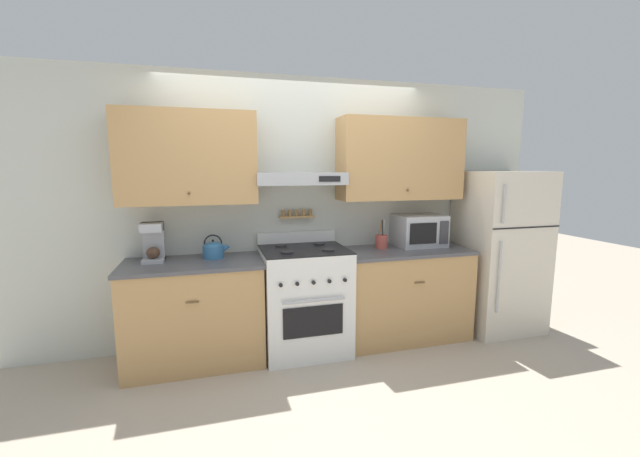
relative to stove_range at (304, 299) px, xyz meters
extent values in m
plane|color=#B2A38E|center=(0.00, -0.30, -0.49)|extent=(16.00, 16.00, 0.00)
cube|color=silver|center=(0.00, 0.37, 0.79)|extent=(5.20, 0.08, 2.55)
cube|color=tan|center=(-0.97, 0.17, 1.29)|extent=(1.14, 0.33, 0.79)
sphere|color=brown|center=(-0.97, -0.01, 0.99)|extent=(0.02, 0.02, 0.02)
cube|color=tan|center=(1.02, 0.17, 1.29)|extent=(1.25, 0.33, 0.79)
sphere|color=brown|center=(1.02, -0.01, 0.99)|extent=(0.02, 0.02, 0.02)
cube|color=#ADAFB5|center=(0.00, 0.15, 1.11)|extent=(0.82, 0.37, 0.11)
cube|color=black|center=(0.23, -0.04, 1.11)|extent=(0.20, 0.01, 0.05)
cube|color=tan|center=(0.00, 0.29, 0.74)|extent=(0.34, 0.07, 0.02)
cylinder|color=olive|center=(-0.14, 0.29, 0.78)|extent=(0.03, 0.03, 0.06)
cylinder|color=olive|center=(-0.07, 0.29, 0.78)|extent=(0.03, 0.03, 0.06)
cylinder|color=olive|center=(0.00, 0.29, 0.78)|extent=(0.03, 0.03, 0.06)
cylinder|color=olive|center=(0.07, 0.29, 0.78)|extent=(0.03, 0.03, 0.06)
cylinder|color=olive|center=(0.14, 0.29, 0.78)|extent=(0.03, 0.03, 0.06)
cube|color=tan|center=(-0.97, 0.03, -0.05)|extent=(1.14, 0.62, 0.87)
cube|color=#4C4C51|center=(-0.97, 0.03, 0.40)|extent=(1.16, 0.64, 0.03)
cylinder|color=brown|center=(-0.97, -0.29, 0.16)|extent=(0.10, 0.01, 0.01)
cube|color=tan|center=(1.02, 0.03, -0.05)|extent=(1.25, 0.62, 0.87)
cube|color=#4C4C51|center=(1.02, 0.03, 0.40)|extent=(1.27, 0.64, 0.03)
cylinder|color=brown|center=(1.02, -0.29, 0.16)|extent=(0.10, 0.01, 0.01)
cube|color=white|center=(0.00, 0.00, -0.01)|extent=(0.77, 0.65, 0.96)
cube|color=black|center=(0.00, -0.33, -0.09)|extent=(0.52, 0.01, 0.27)
cylinder|color=#ADAFB5|center=(0.00, -0.36, 0.10)|extent=(0.54, 0.02, 0.02)
cube|color=black|center=(0.00, 0.00, 0.47)|extent=(0.77, 0.65, 0.01)
cylinder|color=#232326|center=(-0.19, -0.16, 0.49)|extent=(0.11, 0.11, 0.02)
cylinder|color=#232326|center=(0.19, -0.16, 0.49)|extent=(0.11, 0.11, 0.02)
cylinder|color=#232326|center=(-0.19, 0.16, 0.49)|extent=(0.11, 0.11, 0.02)
cylinder|color=#232326|center=(0.19, 0.16, 0.49)|extent=(0.11, 0.11, 0.02)
cylinder|color=black|center=(-0.28, -0.34, 0.26)|extent=(0.03, 0.02, 0.03)
cylinder|color=black|center=(-0.14, -0.34, 0.26)|extent=(0.03, 0.02, 0.03)
cylinder|color=black|center=(0.00, -0.34, 0.26)|extent=(0.03, 0.02, 0.03)
cylinder|color=black|center=(0.14, -0.34, 0.26)|extent=(0.03, 0.02, 0.03)
cylinder|color=black|center=(0.28, -0.34, 0.26)|extent=(0.03, 0.02, 0.03)
cube|color=white|center=(0.00, 0.30, 0.53)|extent=(0.77, 0.04, 0.11)
cube|color=beige|center=(2.10, -0.02, 0.34)|extent=(0.77, 0.69, 1.66)
cube|color=black|center=(2.10, -0.37, 0.64)|extent=(0.77, 0.01, 0.01)
cylinder|color=#ADAFB5|center=(1.81, -0.38, 0.87)|extent=(0.02, 0.02, 0.37)
cylinder|color=#ADAFB5|center=(1.81, -0.38, 0.18)|extent=(0.02, 0.02, 0.70)
cylinder|color=teal|center=(-0.80, 0.13, 0.47)|extent=(0.18, 0.18, 0.11)
ellipsoid|color=teal|center=(-0.80, 0.13, 0.53)|extent=(0.17, 0.17, 0.06)
sphere|color=black|center=(-0.80, 0.13, 0.57)|extent=(0.02, 0.02, 0.02)
cylinder|color=teal|center=(-0.71, 0.13, 0.49)|extent=(0.11, 0.04, 0.10)
torus|color=black|center=(-0.80, 0.13, 0.55)|extent=(0.16, 0.01, 0.16)
cube|color=#ADAFB5|center=(-1.29, 0.13, 0.43)|extent=(0.17, 0.22, 0.03)
cube|color=#ADAFB5|center=(-1.29, 0.20, 0.58)|extent=(0.17, 0.08, 0.33)
cube|color=#ADAFB5|center=(-1.29, 0.12, 0.71)|extent=(0.17, 0.18, 0.07)
ellipsoid|color=#4C3323|center=(-1.29, 0.11, 0.49)|extent=(0.11, 0.11, 0.10)
cube|color=#ADAFB5|center=(1.24, 0.15, 0.57)|extent=(0.48, 0.38, 0.32)
cube|color=black|center=(1.19, -0.04, 0.57)|extent=(0.29, 0.01, 0.20)
cube|color=#38383D|center=(1.42, -0.04, 0.57)|extent=(0.10, 0.01, 0.23)
cylinder|color=#B24C42|center=(0.82, 0.13, 0.48)|extent=(0.13, 0.13, 0.13)
cylinder|color=olive|center=(0.80, 0.12, 0.62)|extent=(0.01, 0.05, 0.16)
cylinder|color=#28282B|center=(0.83, 0.13, 0.62)|extent=(0.01, 0.04, 0.16)
cylinder|color=#B2B2B7|center=(0.85, 0.14, 0.62)|extent=(0.01, 0.03, 0.16)
camera|label=1|loc=(-0.80, -3.40, 1.20)|focal=22.00mm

